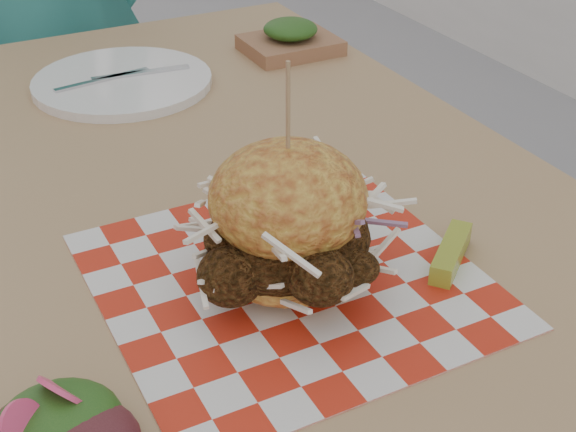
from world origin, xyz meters
name	(u,v)px	position (x,y,z in m)	size (l,w,h in m)	color
patio_table	(208,233)	(0.04, 0.31, 0.67)	(0.80, 1.20, 0.75)	#A97F5D
patio_chair	(35,56)	(0.04, 1.38, 0.55)	(0.43, 0.44, 0.95)	#A97F5D
paper_liner	(288,279)	(0.04, 0.08, 0.75)	(0.36, 0.36, 0.00)	red
sandwich	(288,225)	(0.04, 0.08, 0.82)	(0.20, 0.20, 0.23)	gold
pickle_spear	(451,253)	(0.20, 0.03, 0.76)	(0.10, 0.02, 0.02)	olive
place_setting	(122,82)	(0.04, 0.64, 0.76)	(0.27, 0.27, 0.02)	white
kraft_tray	(290,39)	(0.34, 0.65, 0.77)	(0.15, 0.12, 0.06)	#916042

